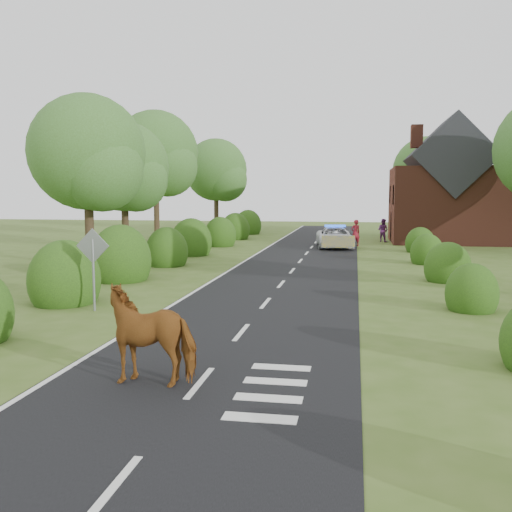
% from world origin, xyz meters
% --- Properties ---
extents(ground, '(120.00, 120.00, 0.00)m').
position_xyz_m(ground, '(0.00, 0.00, 0.00)').
color(ground, '#405D1D').
extents(road, '(6.00, 70.00, 0.02)m').
position_xyz_m(road, '(0.00, 15.00, 0.01)').
color(road, black).
rests_on(road, ground).
extents(road_markings, '(4.96, 70.00, 0.01)m').
position_xyz_m(road_markings, '(-1.60, 12.93, 0.03)').
color(road_markings, white).
rests_on(road_markings, road).
extents(hedgerow_left, '(2.75, 50.41, 3.00)m').
position_xyz_m(hedgerow_left, '(-6.51, 11.69, 0.75)').
color(hedgerow_left, '#233F16').
rests_on(hedgerow_left, ground).
extents(hedgerow_right, '(2.10, 45.78, 2.10)m').
position_xyz_m(hedgerow_right, '(6.60, 11.21, 0.55)').
color(hedgerow_right, '#233F16').
rests_on(hedgerow_right, ground).
extents(tree_left_a, '(5.74, 5.60, 8.38)m').
position_xyz_m(tree_left_a, '(-9.75, 11.86, 5.34)').
color(tree_left_a, '#332316').
rests_on(tree_left_a, ground).
extents(tree_left_b, '(5.74, 5.60, 8.07)m').
position_xyz_m(tree_left_b, '(-11.25, 19.86, 5.04)').
color(tree_left_b, '#332316').
rests_on(tree_left_b, ground).
extents(tree_left_c, '(6.97, 6.80, 10.22)m').
position_xyz_m(tree_left_c, '(-12.70, 29.83, 6.53)').
color(tree_left_c, '#332316').
rests_on(tree_left_c, ground).
extents(tree_left_d, '(6.15, 6.00, 8.89)m').
position_xyz_m(tree_left_d, '(-10.23, 39.85, 5.64)').
color(tree_left_d, '#332316').
rests_on(tree_left_d, ground).
extents(tree_right_c, '(6.15, 6.00, 8.58)m').
position_xyz_m(tree_right_c, '(9.27, 37.85, 5.34)').
color(tree_right_c, '#332316').
rests_on(tree_right_c, ground).
extents(road_sign, '(1.06, 0.08, 2.53)m').
position_xyz_m(road_sign, '(-5.00, 2.00, 1.65)').
color(road_sign, gray).
rests_on(road_sign, ground).
extents(house, '(8.00, 7.40, 9.17)m').
position_xyz_m(house, '(9.49, 30.00, 3.79)').
color(house, brown).
rests_on(house, ground).
extents(cow, '(2.25, 1.29, 1.55)m').
position_xyz_m(cow, '(-0.96, -3.91, 0.77)').
color(cow, brown).
rests_on(cow, ground).
extents(police_van, '(2.84, 5.24, 1.53)m').
position_xyz_m(police_van, '(1.54, 24.03, 0.69)').
color(police_van, silver).
rests_on(police_van, ground).
extents(pedestrian_red, '(0.79, 0.70, 1.82)m').
position_xyz_m(pedestrian_red, '(2.89, 25.43, 0.91)').
color(pedestrian_red, maroon).
rests_on(pedestrian_red, ground).
extents(pedestrian_purple, '(1.06, 1.01, 1.73)m').
position_xyz_m(pedestrian_purple, '(4.90, 29.38, 0.86)').
color(pedestrian_purple, '#6E2D74').
rests_on(pedestrian_purple, ground).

